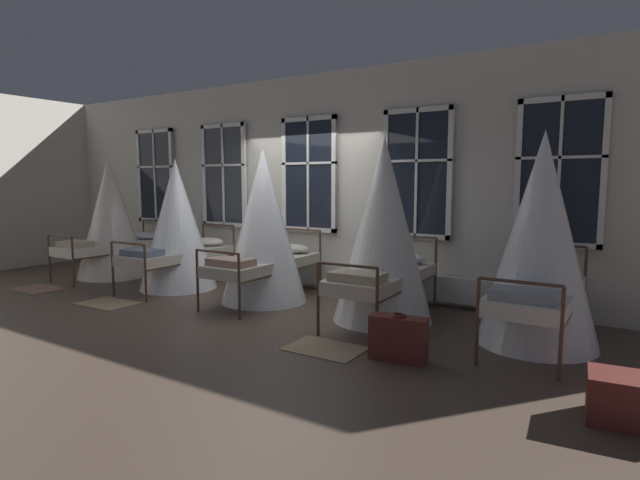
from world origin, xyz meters
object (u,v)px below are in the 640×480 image
at_px(cot_second, 177,226).
at_px(suitcase_dark, 398,338).
at_px(cot_first, 111,219).
at_px(travel_trunk, 637,401).
at_px(cot_fourth, 383,233).
at_px(cot_third, 264,229).
at_px(cot_fifth, 540,243).

distance_m(cot_second, suitcase_dark, 4.69).
height_order(cot_first, travel_trunk, cot_first).
bearing_deg(cot_fourth, cot_third, 88.07).
height_order(cot_second, cot_fourth, cot_fourth).
distance_m(cot_third, cot_fifth, 3.73).
relative_size(cot_second, suitcase_dark, 3.66).
relative_size(cot_first, cot_second, 1.04).
distance_m(suitcase_dark, travel_trunk, 2.02).
distance_m(cot_second, travel_trunk, 6.68).
bearing_deg(cot_fourth, cot_first, 88.04).
relative_size(cot_fifth, suitcase_dark, 3.95).
bearing_deg(suitcase_dark, cot_fourth, 114.83).
relative_size(cot_fifth, travel_trunk, 3.58).
bearing_deg(suitcase_dark, travel_trunk, -15.60).
bearing_deg(travel_trunk, cot_first, 169.05).
relative_size(cot_third, suitcase_dark, 3.85).
height_order(cot_third, cot_fifth, cot_fifth).
relative_size(cot_third, travel_trunk, 3.48).
height_order(cot_fourth, suitcase_dark, cot_fourth).
relative_size(cot_fourth, suitcase_dark, 3.98).
height_order(suitcase_dark, travel_trunk, suitcase_dark).
bearing_deg(cot_fifth, cot_third, 90.58).
relative_size(cot_fourth, travel_trunk, 3.61).
height_order(cot_second, cot_fifth, cot_fifth).
xyz_separation_m(cot_first, cot_third, (3.60, -0.03, 0.01)).
xyz_separation_m(cot_third, travel_trunk, (4.67, -1.57, -0.89)).
xyz_separation_m(cot_first, cot_fifth, (7.33, -0.01, 0.04)).
xyz_separation_m(cot_fourth, suitcase_dark, (0.76, -1.24, -0.89)).
distance_m(cot_first, cot_second, 1.83).
height_order(cot_fifth, travel_trunk, cot_fifth).
bearing_deg(cot_first, cot_fifth, -88.89).
bearing_deg(cot_second, travel_trunk, -104.97).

